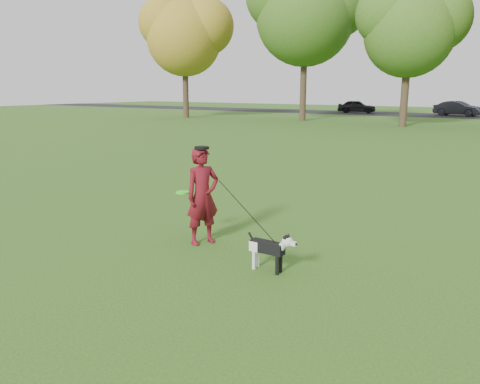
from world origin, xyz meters
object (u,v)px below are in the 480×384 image
Objects in this scene: man at (203,196)px; car_left at (357,106)px; dog at (271,247)px; car_mid at (458,108)px.

man is 42.08m from car_left.
car_mid is (-4.36, 40.72, 0.32)m from dog.
dog is (1.53, -0.44, -0.43)m from man.
dog is 40.95m from car_mid.
man is 2.04× the size of dog.
man is 0.39× the size of car_mid.
dog is 0.19× the size of car_mid.
car_left is (-13.71, 40.72, 0.30)m from dog.
car_mid is (9.35, 0.00, 0.02)m from car_left.
man is 1.65m from dog.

